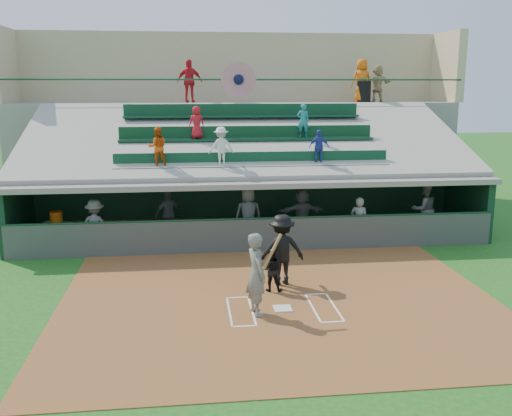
{
  "coord_description": "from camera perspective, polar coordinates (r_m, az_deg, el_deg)",
  "views": [
    {
      "loc": [
        -2.17,
        -12.89,
        5.36
      ],
      "look_at": [
        -0.24,
        3.5,
        1.8
      ],
      "focal_mm": 40.0,
      "sensor_mm": 36.0,
      "label": 1
    }
  ],
  "objects": [
    {
      "name": "grandstand",
      "position": [
        23.71,
        -1.41,
        4.65
      ],
      "size": [
        20.4,
        10.4,
        7.8
      ],
      "color": "#464B47",
      "rests_on": "ground"
    },
    {
      "name": "dugout_player_b",
      "position": [
        20.34,
        -8.73,
        -0.61
      ],
      "size": [
        1.1,
        0.84,
        1.74
      ],
      "primitive_type": "imported",
      "rotation": [
        0.0,
        0.0,
        3.61
      ],
      "color": "#555853",
      "rests_on": "dugout_floor"
    },
    {
      "name": "home_umpire",
      "position": [
        15.54,
        2.59,
        -4.17
      ],
      "size": [
        1.33,
        0.86,
        1.94
      ],
      "primitive_type": "imported",
      "rotation": [
        0.0,
        0.0,
        3.26
      ],
      "color": "black",
      "rests_on": "dirt_slab"
    },
    {
      "name": "concourse_slab",
      "position": [
        26.66,
        -2.0,
        5.57
      ],
      "size": [
        20.0,
        3.0,
        4.6
      ],
      "primitive_type": "cube",
      "color": "gray",
      "rests_on": "ground"
    },
    {
      "name": "batters_box_chalk",
      "position": [
        14.12,
        2.68,
        -10.05
      ],
      "size": [
        2.65,
        1.85,
        0.01
      ],
      "color": "white",
      "rests_on": "dirt_slab"
    },
    {
      "name": "ground",
      "position": [
        14.13,
        2.67,
        -10.14
      ],
      "size": [
        100.0,
        100.0,
        0.0
      ],
      "primitive_type": "plane",
      "color": "#1B5417",
      "rests_on": "ground"
    },
    {
      "name": "concourse_staff_c",
      "position": [
        27.45,
        12.04,
        12.1
      ],
      "size": [
        1.65,
        0.86,
        1.7
      ],
      "primitive_type": "imported",
      "rotation": [
        0.0,
        0.0,
        3.38
      ],
      "color": "tan",
      "rests_on": "concourse_slab"
    },
    {
      "name": "concourse_staff_a",
      "position": [
        25.73,
        -6.65,
        12.48
      ],
      "size": [
        1.16,
        0.64,
        1.87
      ],
      "primitive_type": "imported",
      "rotation": [
        0.0,
        0.0,
        2.96
      ],
      "color": "red",
      "rests_on": "concourse_slab"
    },
    {
      "name": "home_plate",
      "position": [
        14.11,
        2.68,
        -10.0
      ],
      "size": [
        0.43,
        0.43,
        0.03
      ],
      "primitive_type": "cube",
      "color": "silver",
      "rests_on": "dirt_slab"
    },
    {
      "name": "dirt_slab",
      "position": [
        14.58,
        2.35,
        -9.36
      ],
      "size": [
        11.0,
        9.0,
        0.02
      ],
      "primitive_type": "cube",
      "color": "brown",
      "rests_on": "ground"
    },
    {
      "name": "water_cooler",
      "position": [
        20.23,
        -19.35,
        -0.9
      ],
      "size": [
        0.41,
        0.41,
        0.41
      ],
      "primitive_type": "cylinder",
      "color": "#D0590C",
      "rests_on": "white_table"
    },
    {
      "name": "trash_bin",
      "position": [
        26.75,
        10.72,
        11.35
      ],
      "size": [
        0.63,
        0.63,
        0.95
      ],
      "primitive_type": "cylinder",
      "color": "black",
      "rests_on": "concourse_slab"
    },
    {
      "name": "dugout_player_a",
      "position": [
        19.23,
        -15.76,
        -1.71
      ],
      "size": [
        1.21,
        0.84,
        1.72
      ],
      "primitive_type": "imported",
      "rotation": [
        0.0,
        0.0,
        2.94
      ],
      "color": "#595C56",
      "rests_on": "dugout_floor"
    },
    {
      "name": "batter_at_plate",
      "position": [
        13.48,
        0.06,
        -6.6
      ],
      "size": [
        0.95,
        0.83,
        1.99
      ],
      "color": "#595C57",
      "rests_on": "dirt_slab"
    },
    {
      "name": "dugout_player_f",
      "position": [
        21.22,
        16.44,
        -0.11
      ],
      "size": [
        1.06,
        0.88,
        1.97
      ],
      "primitive_type": "imported",
      "rotation": [
        0.0,
        0.0,
        3.29
      ],
      "color": "#5B5D58",
      "rests_on": "dugout_floor"
    },
    {
      "name": "dugout_floor",
      "position": [
        20.47,
        -0.39,
        -2.95
      ],
      "size": [
        16.0,
        3.5,
        0.04
      ],
      "primitive_type": "cube",
      "color": "gray",
      "rests_on": "ground"
    },
    {
      "name": "dugout_player_d",
      "position": [
        20.24,
        4.61,
        -0.52
      ],
      "size": [
        1.66,
        0.56,
        1.78
      ],
      "primitive_type": "imported",
      "rotation": [
        0.0,
        0.0,
        3.16
      ],
      "color": "#565954",
      "rests_on": "dugout_floor"
    },
    {
      "name": "concourse_staff_b",
      "position": [
        26.74,
        10.51,
        12.42
      ],
      "size": [
        1.01,
        0.73,
        1.93
      ],
      "primitive_type": "imported",
      "rotation": [
        0.0,
        0.0,
        3.26
      ],
      "color": "#D55B0C",
      "rests_on": "concourse_slab"
    },
    {
      "name": "dugout_player_c",
      "position": [
        19.68,
        -0.78,
        -0.65
      ],
      "size": [
        0.99,
        0.7,
        1.9
      ],
      "primitive_type": "imported",
      "rotation": [
        0.0,
        0.0,
        3.25
      ],
      "color": "#5A5C57",
      "rests_on": "dugout_floor"
    },
    {
      "name": "catcher",
      "position": [
        15.12,
        1.58,
        -6.19
      ],
      "size": [
        0.64,
        0.54,
        1.16
      ],
      "primitive_type": "imported",
      "rotation": [
        0.0,
        0.0,
        2.95
      ],
      "color": "black",
      "rests_on": "dirt_slab"
    },
    {
      "name": "dugout_player_e",
      "position": [
        19.5,
        10.26,
        -1.33
      ],
      "size": [
        0.73,
        0.64,
        1.67
      ],
      "primitive_type": "imported",
      "rotation": [
        0.0,
        0.0,
        2.63
      ],
      "color": "#5F625C",
      "rests_on": "dugout_floor"
    },
    {
      "name": "white_table",
      "position": [
        20.38,
        -19.4,
        -2.53
      ],
      "size": [
        1.03,
        0.87,
        0.78
      ],
      "primitive_type": "cube",
      "rotation": [
        0.0,
        0.0,
        -0.25
      ],
      "color": "silver",
      "rests_on": "dugout_floor"
    },
    {
      "name": "dugout_bench",
      "position": [
        21.51,
        -0.49,
        -1.6
      ],
      "size": [
        13.34,
        1.78,
        0.4
      ],
      "primitive_type": "cube",
      "rotation": [
        0.0,
        0.0,
        -0.1
      ],
      "color": "olive",
      "rests_on": "dugout_floor"
    }
  ]
}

